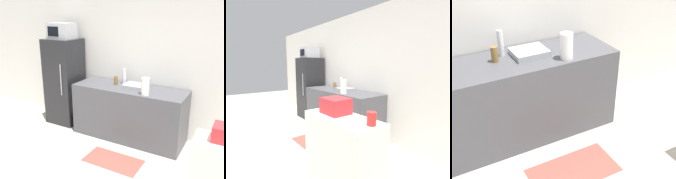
{
  "view_description": "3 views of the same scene",
  "coord_description": "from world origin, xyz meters",
  "views": [
    {
      "loc": [
        1.72,
        -1.32,
        2.17
      ],
      "look_at": [
        -0.13,
        1.97,
        0.98
      ],
      "focal_mm": 40.0,
      "sensor_mm": 36.0,
      "label": 1
    },
    {
      "loc": [
        2.95,
        0.03,
        1.48
      ],
      "look_at": [
        0.4,
        1.97,
        1.03
      ],
      "focal_mm": 28.0,
      "sensor_mm": 36.0,
      "label": 2
    },
    {
      "loc": [
        -1.04,
        -0.4,
        2.24
      ],
      "look_at": [
        0.1,
        1.7,
        0.85
      ],
      "focal_mm": 50.0,
      "sensor_mm": 36.0,
      "label": 3
    }
  ],
  "objects": [
    {
      "name": "bottle_tall",
      "position": [
        -0.19,
        2.51,
        1.06
      ],
      "size": [
        0.06,
        0.06,
        0.28
      ],
      "primitive_type": "cylinder",
      "color": "silver",
      "rests_on": "counter"
    },
    {
      "name": "wall_back",
      "position": [
        0.0,
        2.75,
        1.3
      ],
      "size": [
        8.0,
        0.06,
        2.6
      ],
      "primitive_type": "cube",
      "color": "white",
      "rests_on": "ground_plane"
    },
    {
      "name": "bottle_short",
      "position": [
        -0.29,
        2.41,
        1.01
      ],
      "size": [
        0.07,
        0.07,
        0.16
      ],
      "primitive_type": "cylinder",
      "color": "olive",
      "rests_on": "counter"
    },
    {
      "name": "paper_towel_roll",
      "position": [
        0.37,
        2.13,
        1.06
      ],
      "size": [
        0.13,
        0.13,
        0.27
      ],
      "primitive_type": "cylinder",
      "color": "white",
      "rests_on": "counter"
    },
    {
      "name": "counter",
      "position": [
        -0.01,
        2.36,
        0.46
      ],
      "size": [
        1.94,
        0.69,
        0.93
      ],
      "primitive_type": "cube",
      "color": "#4C4C51",
      "rests_on": "ground_plane"
    },
    {
      "name": "sink_basin",
      "position": [
        0.07,
        2.4,
        0.96
      ],
      "size": [
        0.36,
        0.31,
        0.06
      ],
      "primitive_type": "cube",
      "color": "#9EA3A8",
      "rests_on": "counter"
    },
    {
      "name": "kitchen_rug",
      "position": [
        0.13,
        1.55,
        0.0
      ],
      "size": [
        0.88,
        0.47,
        0.01
      ],
      "primitive_type": "cube",
      "color": "#99473D",
      "rests_on": "ground_plane"
    }
  ]
}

